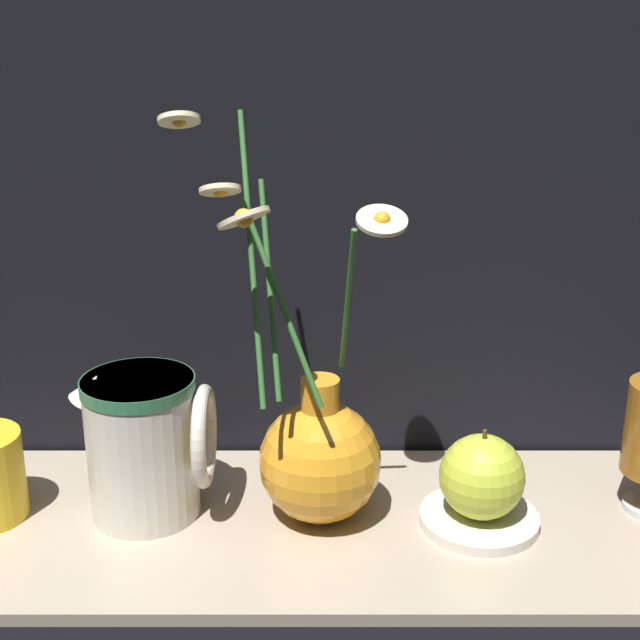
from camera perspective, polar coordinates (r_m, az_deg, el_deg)
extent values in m
plane|color=black|center=(0.87, 0.09, -13.34)|extent=(6.00, 6.00, 0.00)
cube|color=tan|center=(0.87, 0.09, -13.01)|extent=(0.83, 0.28, 0.01)
sphere|color=orange|center=(0.84, -0.21, -9.05)|extent=(0.11, 0.11, 0.11)
cylinder|color=orange|center=(0.81, -0.22, -5.13)|extent=(0.04, 0.04, 0.04)
cylinder|color=#336B2D|center=(0.76, -4.31, 3.98)|extent=(0.03, 0.11, 0.24)
cylinder|color=beige|center=(0.73, -8.91, 12.54)|extent=(0.04, 0.04, 0.02)
sphere|color=gold|center=(0.73, -8.91, 12.54)|extent=(0.01, 0.01, 0.01)
cylinder|color=#336B2D|center=(0.75, -2.34, 0.97)|extent=(0.07, 0.06, 0.17)
cylinder|color=beige|center=(0.69, -4.82, 6.52)|extent=(0.06, 0.06, 0.02)
sphere|color=gold|center=(0.69, -4.82, 6.52)|extent=(0.02, 0.02, 0.02)
cylinder|color=#336B2D|center=(0.78, 1.88, 1.16)|extent=(0.01, 0.06, 0.15)
cylinder|color=beige|center=(0.77, 4.08, 6.37)|extent=(0.05, 0.05, 0.02)
sphere|color=gold|center=(0.77, 4.08, 6.37)|extent=(0.02, 0.02, 0.02)
cylinder|color=#336B2D|center=(0.77, -3.12, 1.98)|extent=(0.02, 0.08, 0.18)
cylinder|color=beige|center=(0.74, -6.30, 8.28)|extent=(0.04, 0.04, 0.02)
sphere|color=gold|center=(0.74, -6.30, 8.28)|extent=(0.01, 0.01, 0.01)
cylinder|color=beige|center=(0.86, -11.21, -7.94)|extent=(0.10, 0.10, 0.14)
cylinder|color=#33724C|center=(0.83, -11.49, -4.06)|extent=(0.11, 0.11, 0.01)
torus|color=beige|center=(0.84, -7.32, -7.37)|extent=(0.01, 0.10, 0.10)
cone|color=beige|center=(0.84, -14.40, -4.26)|extent=(0.04, 0.03, 0.04)
cylinder|color=silver|center=(0.87, 10.23, -12.43)|extent=(0.11, 0.11, 0.01)
sphere|color=#B7C638|center=(0.85, 10.41, -9.86)|extent=(0.08, 0.08, 0.08)
cylinder|color=#4C3819|center=(0.83, 10.60, -7.21)|extent=(0.00, 0.00, 0.01)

